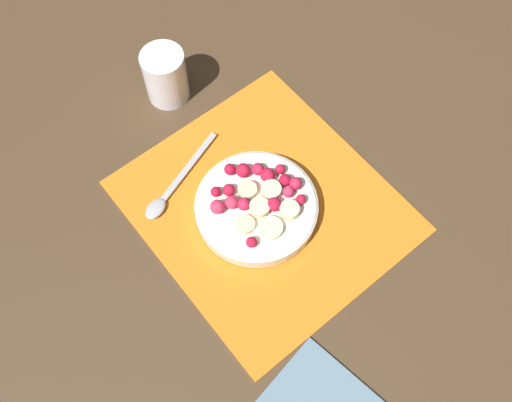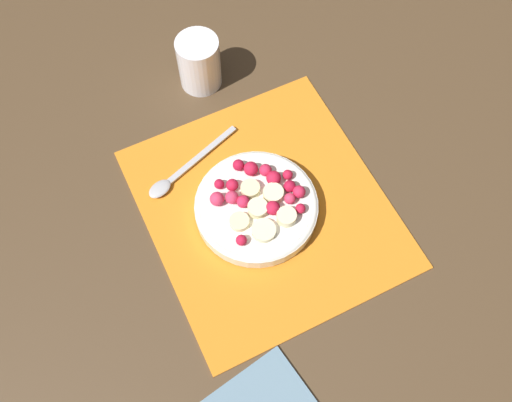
% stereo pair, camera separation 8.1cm
% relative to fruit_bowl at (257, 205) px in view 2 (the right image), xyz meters
% --- Properties ---
extents(ground_plane, '(3.00, 3.00, 0.00)m').
position_rel_fruit_bowl_xyz_m(ground_plane, '(0.00, 0.01, -0.02)').
color(ground_plane, '#4C3823').
extents(placemat, '(0.38, 0.34, 0.01)m').
position_rel_fruit_bowl_xyz_m(placemat, '(0.00, 0.01, -0.02)').
color(placemat, orange).
rests_on(placemat, ground_plane).
extents(fruit_bowl, '(0.18, 0.18, 0.05)m').
position_rel_fruit_bowl_xyz_m(fruit_bowl, '(0.00, 0.00, 0.00)').
color(fruit_bowl, silver).
rests_on(fruit_bowl, placemat).
extents(spoon, '(0.07, 0.17, 0.01)m').
position_rel_fruit_bowl_xyz_m(spoon, '(-0.10, -0.08, -0.01)').
color(spoon, '#B2B2B7').
rests_on(spoon, placemat).
extents(drinking_glass, '(0.07, 0.07, 0.09)m').
position_rel_fruit_bowl_xyz_m(drinking_glass, '(-0.26, 0.02, 0.02)').
color(drinking_glass, white).
rests_on(drinking_glass, ground_plane).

